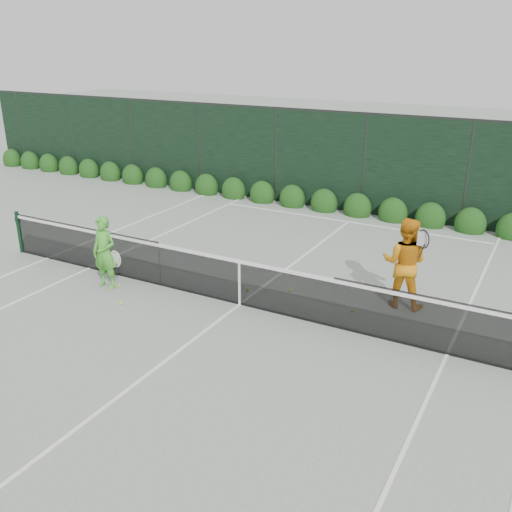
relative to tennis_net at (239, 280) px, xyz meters
The scene contains 8 objects.
ground 0.53m from the tennis_net, ahead, with size 80.00×80.00×0.00m, color gray.
tennis_net is the anchor object (origin of this frame).
player_woman 3.04m from the tennis_net, 168.59° to the right, with size 0.65×0.39×1.59m.
player_man 3.32m from the tennis_net, 28.01° to the left, with size 0.96×0.76×1.85m.
court_lines 0.53m from the tennis_net, ahead, with size 11.03×23.83×0.01m.
windscreen_fence 2.88m from the tennis_net, 89.49° to the right, with size 32.00×21.07×3.06m.
hedge_row 7.16m from the tennis_net, 89.80° to the left, with size 31.66×0.65×0.94m.
tennis_balls 0.69m from the tennis_net, 159.24° to the left, with size 4.95×2.28×0.07m.
Camera 1 is at (5.33, -9.05, 5.07)m, focal length 40.00 mm.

